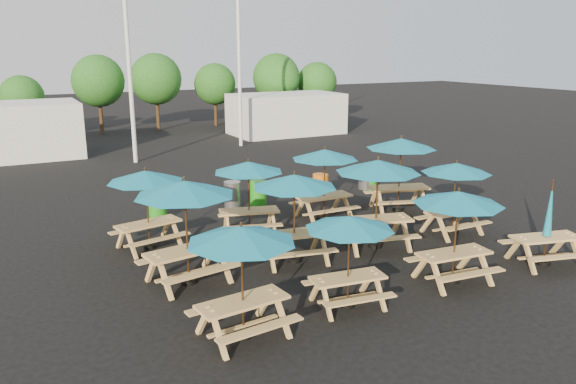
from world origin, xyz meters
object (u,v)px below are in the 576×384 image
picnic_unit_8 (325,158)px  waste_bin_2 (258,194)px  waste_bin_4 (370,177)px  picnic_unit_9 (547,230)px  picnic_unit_7 (378,171)px  waste_bin_3 (320,186)px  picnic_unit_4 (294,186)px  waste_bin_5 (366,177)px  picnic_unit_0 (241,241)px  picnic_unit_11 (401,147)px  picnic_unit_10 (456,172)px  picnic_unit_5 (248,171)px  waste_bin_1 (232,195)px  waste_bin_0 (158,206)px  picnic_unit_6 (458,203)px  picnic_unit_3 (349,228)px  picnic_unit_1 (185,194)px  picnic_unit_2 (146,180)px

picnic_unit_8 → waste_bin_2: (-1.35, 2.30, -1.58)m
picnic_unit_8 → waste_bin_4: (3.74, 2.64, -1.58)m
picnic_unit_8 → picnic_unit_9: bearing=-63.8°
picnic_unit_7 → waste_bin_3: (1.33, 5.27, -1.75)m
picnic_unit_7 → waste_bin_4: (3.88, 5.68, -1.75)m
picnic_unit_9 → waste_bin_4: picnic_unit_9 is taller
picnic_unit_4 → waste_bin_5: 8.60m
picnic_unit_0 → picnic_unit_11: 10.01m
picnic_unit_8 → picnic_unit_10: (2.65, -3.17, -0.11)m
picnic_unit_5 → picnic_unit_8: 2.86m
waste_bin_1 → picnic_unit_10: bearing=-50.1°
waste_bin_4 → waste_bin_0: bearing=-178.9°
picnic_unit_4 → picnic_unit_7: bearing=8.1°
picnic_unit_4 → picnic_unit_6: picnic_unit_4 is taller
picnic_unit_0 → picnic_unit_11: (8.28, 5.63, 0.23)m
picnic_unit_10 → waste_bin_0: bearing=142.4°
picnic_unit_0 → picnic_unit_7: 6.11m
waste_bin_0 → waste_bin_2: bearing=-2.7°
picnic_unit_7 → waste_bin_0: size_ratio=3.06×
waste_bin_1 → waste_bin_5: bearing=0.6°
picnic_unit_0 → waste_bin_3: 10.71m
picnic_unit_3 → waste_bin_3: picnic_unit_3 is taller
picnic_unit_4 → waste_bin_2: bearing=85.8°
picnic_unit_4 → waste_bin_2: 5.66m
picnic_unit_4 → picnic_unit_9: bearing=-19.0°
picnic_unit_1 → picnic_unit_8: bearing=18.7°
picnic_unit_2 → picnic_unit_11: size_ratio=0.84×
picnic_unit_7 → picnic_unit_6: bearing=-71.4°
picnic_unit_8 → picnic_unit_5: bearing=-173.6°
picnic_unit_3 → picnic_unit_7: bearing=52.3°
picnic_unit_11 → picnic_unit_1: bearing=-145.0°
picnic_unit_7 → picnic_unit_9: size_ratio=1.26×
waste_bin_1 → waste_bin_2: (0.85, -0.33, 0.00)m
picnic_unit_0 → picnic_unit_11: size_ratio=0.79×
picnic_unit_0 → picnic_unit_4: 4.13m
picnic_unit_9 → waste_bin_1: 10.24m
picnic_unit_3 → waste_bin_1: bearing=92.4°
picnic_unit_0 → picnic_unit_1: (-0.14, 3.01, 0.23)m
picnic_unit_5 → picnic_unit_6: 6.31m
picnic_unit_6 → picnic_unit_11: picnic_unit_11 is taller
picnic_unit_0 → waste_bin_3: bearing=44.7°
picnic_unit_11 → waste_bin_1: picnic_unit_11 is taller
picnic_unit_8 → waste_bin_4: size_ratio=2.50×
picnic_unit_6 → waste_bin_3: (1.12, 8.14, -1.52)m
picnic_unit_9 → picnic_unit_11: size_ratio=0.77×
picnic_unit_5 → waste_bin_1: (0.64, 2.95, -1.51)m
picnic_unit_1 → picnic_unit_5: bearing=34.5°
picnic_unit_5 → picnic_unit_0: bearing=-99.4°
picnic_unit_2 → waste_bin_3: 7.59m
picnic_unit_6 → waste_bin_3: 8.35m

